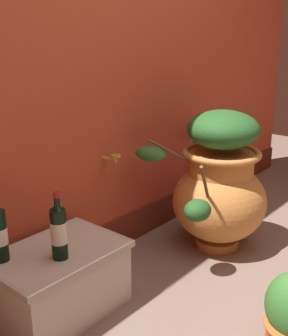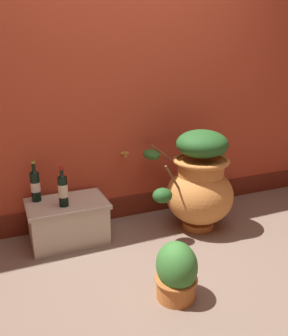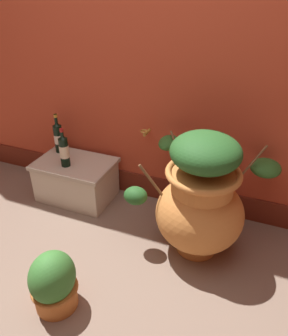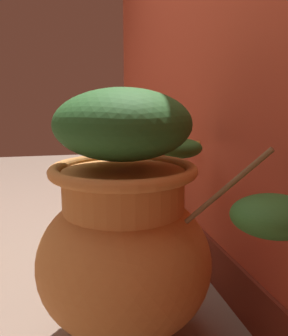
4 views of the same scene
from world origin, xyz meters
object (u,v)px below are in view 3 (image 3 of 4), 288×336
at_px(potted_shrub, 53,283).
at_px(terracotta_urn, 201,199).
at_px(wine_bottle_left, 64,150).
at_px(wine_bottle_middle, 58,136).

bearing_deg(potted_shrub, terracotta_urn, 50.57).
bearing_deg(wine_bottle_left, terracotta_urn, -7.40).
bearing_deg(wine_bottle_middle, wine_bottle_left, -45.75).
distance_m(terracotta_urn, wine_bottle_middle, 1.30).
bearing_deg(potted_shrub, wine_bottle_left, 118.62).
xyz_separation_m(terracotta_urn, potted_shrub, (-0.60, -0.73, -0.22)).
distance_m(terracotta_urn, potted_shrub, 0.98).
bearing_deg(terracotta_urn, potted_shrub, -129.43).
relative_size(terracotta_urn, wine_bottle_left, 2.94).
xyz_separation_m(wine_bottle_left, wine_bottle_middle, (-0.17, 0.18, 0.00)).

